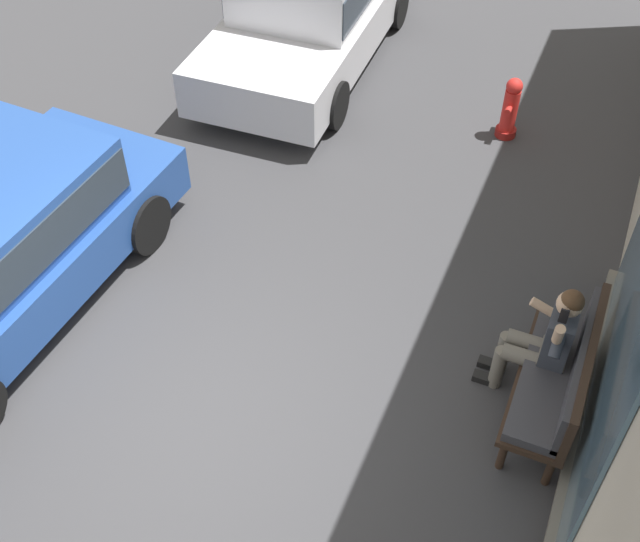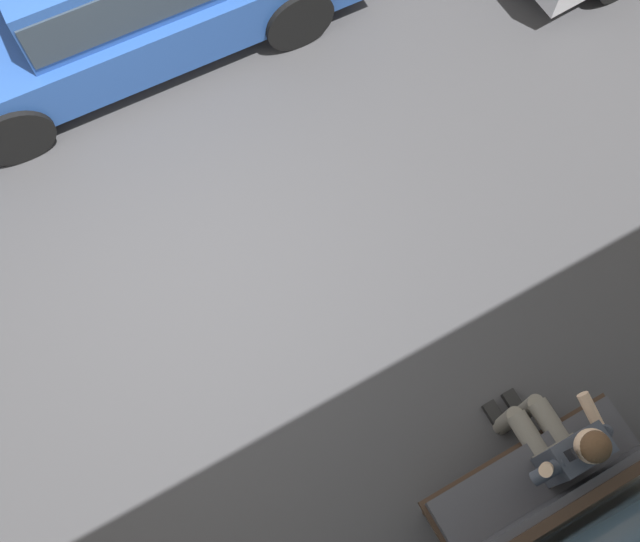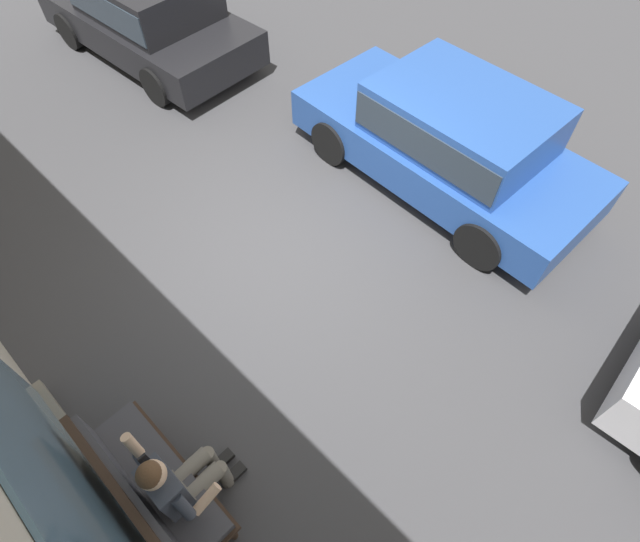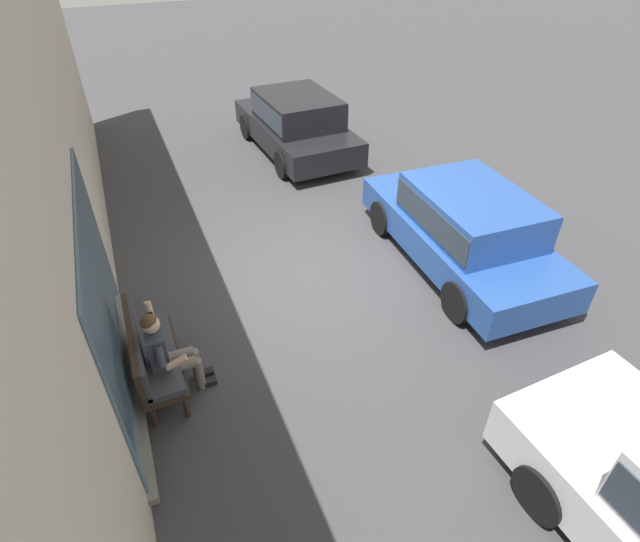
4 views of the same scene
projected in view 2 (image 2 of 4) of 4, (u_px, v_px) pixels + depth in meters
The scene contains 3 objects.
ground_plane at pixel (197, 261), 6.60m from camera, with size 60.00×60.00×0.00m, color #38383A.
bench at pixel (548, 491), 5.41m from camera, with size 1.56×0.55×0.99m.
person_on_phone at pixel (560, 444), 5.39m from camera, with size 0.73×0.74×1.32m.
Camera 2 is at (0.29, 2.60, 6.15)m, focal length 45.00 mm.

